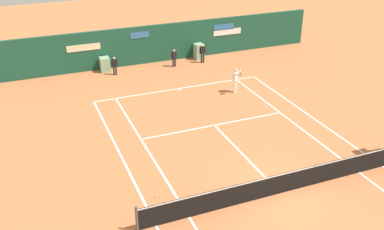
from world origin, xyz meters
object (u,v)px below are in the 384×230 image
(tennis_ball_mid_court, at_px, (202,91))
(ball_kid_centre_post, at_px, (115,65))
(tennis_ball_near_service_line, at_px, (156,197))
(player_on_baseline, at_px, (236,78))
(ball_kid_right_post, at_px, (203,52))
(ball_kid_left_post, at_px, (174,57))

(tennis_ball_mid_court, bearing_deg, ball_kid_centre_post, 131.75)
(tennis_ball_near_service_line, xyz_separation_m, tennis_ball_mid_court, (5.92, 9.12, 0.00))
(player_on_baseline, relative_size, ball_kid_right_post, 1.28)
(ball_kid_centre_post, distance_m, tennis_ball_near_service_line, 14.00)
(ball_kid_left_post, relative_size, ball_kid_right_post, 0.91)
(tennis_ball_near_service_line, distance_m, tennis_ball_mid_court, 10.87)
(player_on_baseline, distance_m, ball_kid_centre_post, 8.32)
(player_on_baseline, height_order, ball_kid_left_post, player_on_baseline)
(tennis_ball_mid_court, bearing_deg, player_on_baseline, -25.91)
(tennis_ball_near_service_line, bearing_deg, tennis_ball_mid_court, 57.02)
(player_on_baseline, xyz_separation_m, ball_kid_right_post, (0.27, 5.66, -0.12))
(ball_kid_left_post, height_order, tennis_ball_mid_court, ball_kid_left_post)
(ball_kid_right_post, height_order, tennis_ball_mid_court, ball_kid_right_post)
(ball_kid_centre_post, relative_size, tennis_ball_near_service_line, 18.54)
(ball_kid_right_post, xyz_separation_m, tennis_ball_near_service_line, (-8.02, -13.88, -0.76))
(ball_kid_right_post, xyz_separation_m, ball_kid_centre_post, (-6.36, -0.00, -0.07))
(ball_kid_left_post, height_order, ball_kid_right_post, ball_kid_right_post)
(ball_kid_right_post, relative_size, tennis_ball_mid_court, 20.35)
(ball_kid_right_post, relative_size, tennis_ball_near_service_line, 20.35)
(ball_kid_left_post, distance_m, ball_kid_centre_post, 4.20)
(tennis_ball_mid_court, bearing_deg, tennis_ball_near_service_line, -122.98)
(ball_kid_left_post, height_order, tennis_ball_near_service_line, ball_kid_left_post)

